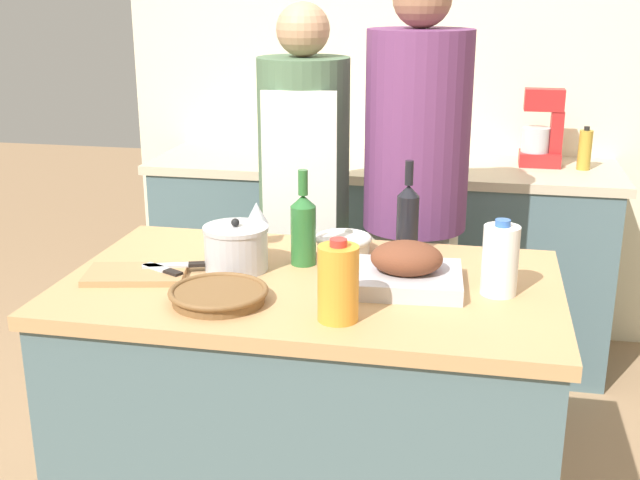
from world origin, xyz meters
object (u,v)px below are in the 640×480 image
object	(u,v)px
wine_bottle_green	(303,228)
person_cook_aproned	(304,204)
mixing_bowl	(343,243)
wine_bottle_dark	(408,217)
knife_chef	(182,265)
condiment_bottle_short	(585,150)
stand_mixer	(542,134)
cutting_board	(136,274)
person_cook_guest	(415,194)
milk_jug	(500,260)
wicker_basket	(219,295)
wine_glass_left	(257,215)
roasting_pan	(406,270)
juice_jug	(338,283)
stock_pot	(236,248)
knife_paring	(164,270)
condiment_bottle_tall	(438,157)

from	to	relation	value
wine_bottle_green	person_cook_aproned	xyz separation A→B (m)	(-0.14, 0.65, -0.11)
mixing_bowl	wine_bottle_dark	distance (m)	0.21
knife_chef	condiment_bottle_short	world-z (taller)	condiment_bottle_short
stand_mixer	cutting_board	bearing A→B (deg)	-125.33
wine_bottle_dark	person_cook_guest	distance (m)	0.48
person_cook_aproned	person_cook_guest	world-z (taller)	person_cook_guest
person_cook_aproned	wine_bottle_dark	bearing A→B (deg)	-54.78
milk_jug	knife_chef	bearing A→B (deg)	-179.68
wicker_basket	person_cook_guest	size ratio (longest dim) A/B	0.15
wine_glass_left	mixing_bowl	bearing A→B (deg)	-2.89
wine_glass_left	roasting_pan	bearing A→B (deg)	-29.51
juice_jug	person_cook_guest	world-z (taller)	person_cook_guest
wine_glass_left	condiment_bottle_short	size ratio (longest dim) A/B	0.73
cutting_board	wine_bottle_green	size ratio (longest dim) A/B	1.08
wine_bottle_dark	knife_chef	xyz separation A→B (m)	(-0.61, -0.31, -0.09)
stand_mixer	person_cook_guest	size ratio (longest dim) A/B	0.19
roasting_pan	wine_bottle_green	bearing A→B (deg)	157.34
milk_jug	wine_bottle_dark	size ratio (longest dim) A/B	0.71
juice_jug	person_cook_aproned	size ratio (longest dim) A/B	0.13
wicker_basket	wine_glass_left	bearing A→B (deg)	94.20
wicker_basket	person_cook_guest	distance (m)	1.07
stock_pot	knife_chef	world-z (taller)	stock_pot
wicker_basket	person_cook_aproned	size ratio (longest dim) A/B	0.16
wicker_basket	wine_bottle_dark	distance (m)	0.68
wicker_basket	wine_bottle_dark	xyz separation A→B (m)	(0.44, 0.51, 0.09)
wicker_basket	juice_jug	world-z (taller)	juice_jug
knife_chef	stand_mixer	xyz separation A→B (m)	(1.08, 1.61, 0.14)
wine_glass_left	knife_paring	world-z (taller)	wine_glass_left
wine_bottle_dark	knife_chef	bearing A→B (deg)	-153.41
knife_paring	person_cook_guest	size ratio (longest dim) A/B	0.08
wine_glass_left	stand_mixer	size ratio (longest dim) A/B	0.41
mixing_bowl	person_cook_guest	xyz separation A→B (m)	(0.17, 0.51, 0.04)
roasting_pan	person_cook_guest	world-z (taller)	person_cook_guest
person_cook_aproned	stock_pot	bearing A→B (deg)	-99.62
cutting_board	wine_bottle_dark	world-z (taller)	wine_bottle_dark
stand_mixer	roasting_pan	bearing A→B (deg)	-105.26
milk_jug	knife_paring	distance (m)	0.93
mixing_bowl	milk_jug	distance (m)	0.54
knife_chef	condiment_bottle_tall	bearing A→B (deg)	65.17
juice_jug	knife_paring	bearing A→B (deg)	159.38
mixing_bowl	wine_bottle_dark	bearing A→B (deg)	9.52
wicker_basket	juice_jug	xyz separation A→B (m)	(0.32, -0.05, 0.08)
wicker_basket	cutting_board	xyz separation A→B (m)	(-0.29, 0.13, -0.01)
wicker_basket	condiment_bottle_short	distance (m)	2.08
juice_jug	cutting_board	bearing A→B (deg)	163.51
stock_pot	wine_glass_left	size ratio (longest dim) A/B	1.36
milk_jug	roasting_pan	bearing A→B (deg)	179.92
knife_paring	roasting_pan	bearing A→B (deg)	4.69
knife_paring	condiment_bottle_short	size ratio (longest dim) A/B	0.74
wine_bottle_dark	condiment_bottle_tall	world-z (taller)	wine_bottle_dark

